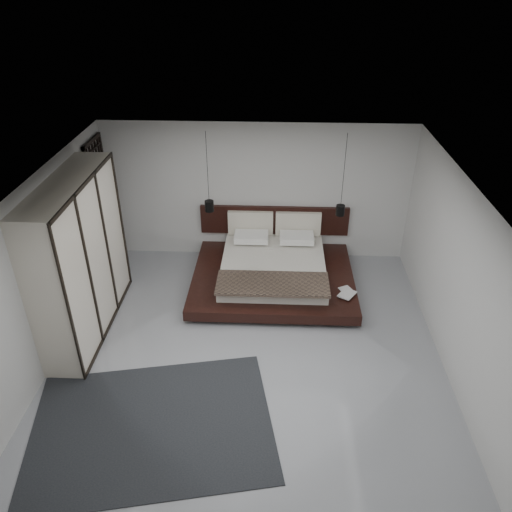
{
  "coord_description": "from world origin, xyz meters",
  "views": [
    {
      "loc": [
        0.39,
        -6.12,
        5.35
      ],
      "look_at": [
        0.06,
        1.2,
        1.0
      ],
      "focal_mm": 35.0,
      "sensor_mm": 36.0,
      "label": 1
    }
  ],
  "objects_px": {
    "pendant_left": "(209,206)",
    "pendant_right": "(340,210)",
    "rug": "(152,426)",
    "bed": "(273,269)",
    "lattice_screen": "(102,206)",
    "wardrobe": "(80,259)"
  },
  "relations": [
    {
      "from": "lattice_screen",
      "to": "bed",
      "type": "bearing_deg",
      "value": -9.45
    },
    {
      "from": "pendant_left",
      "to": "rug",
      "type": "relative_size",
      "value": 0.49
    },
    {
      "from": "lattice_screen",
      "to": "pendant_left",
      "type": "distance_m",
      "value": 2.07
    },
    {
      "from": "lattice_screen",
      "to": "rug",
      "type": "height_order",
      "value": "lattice_screen"
    },
    {
      "from": "rug",
      "to": "lattice_screen",
      "type": "bearing_deg",
      "value": 113.26
    },
    {
      "from": "pendant_right",
      "to": "bed",
      "type": "bearing_deg",
      "value": -158.22
    },
    {
      "from": "lattice_screen",
      "to": "wardrobe",
      "type": "distance_m",
      "value": 1.98
    },
    {
      "from": "pendant_left",
      "to": "pendant_right",
      "type": "height_order",
      "value": "same"
    },
    {
      "from": "bed",
      "to": "pendant_left",
      "type": "distance_m",
      "value": 1.71
    },
    {
      "from": "bed",
      "to": "rug",
      "type": "xyz_separation_m",
      "value": [
        -1.55,
        -3.52,
        -0.3
      ]
    },
    {
      "from": "wardrobe",
      "to": "bed",
      "type": "bearing_deg",
      "value": 24.85
    },
    {
      "from": "pendant_left",
      "to": "rug",
      "type": "xyz_separation_m",
      "value": [
        -0.32,
        -4.01,
        -1.37
      ]
    },
    {
      "from": "lattice_screen",
      "to": "wardrobe",
      "type": "bearing_deg",
      "value": -82.69
    },
    {
      "from": "lattice_screen",
      "to": "pendant_right",
      "type": "distance_m",
      "value": 4.53
    },
    {
      "from": "pendant_left",
      "to": "rug",
      "type": "distance_m",
      "value": 4.25
    },
    {
      "from": "wardrobe",
      "to": "rug",
      "type": "relative_size",
      "value": 0.84
    },
    {
      "from": "pendant_left",
      "to": "pendant_right",
      "type": "relative_size",
      "value": 0.98
    },
    {
      "from": "pendant_left",
      "to": "pendant_right",
      "type": "bearing_deg",
      "value": 0.0
    },
    {
      "from": "pendant_right",
      "to": "pendant_left",
      "type": "bearing_deg",
      "value": -180.0
    },
    {
      "from": "pendant_right",
      "to": "rug",
      "type": "relative_size",
      "value": 0.5
    },
    {
      "from": "lattice_screen",
      "to": "pendant_left",
      "type": "bearing_deg",
      "value": -1.61
    },
    {
      "from": "pendant_left",
      "to": "rug",
      "type": "bearing_deg",
      "value": -94.59
    }
  ]
}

